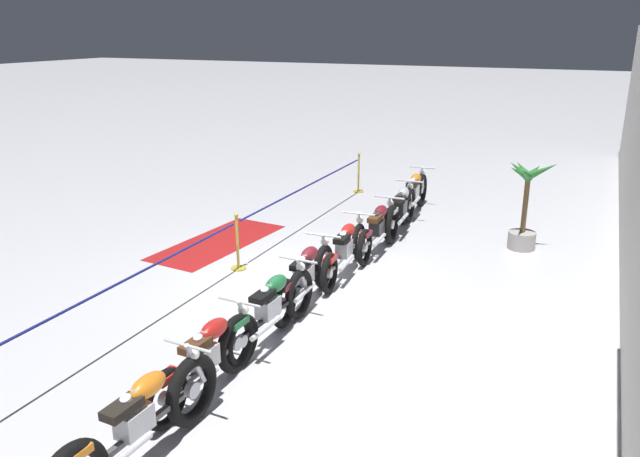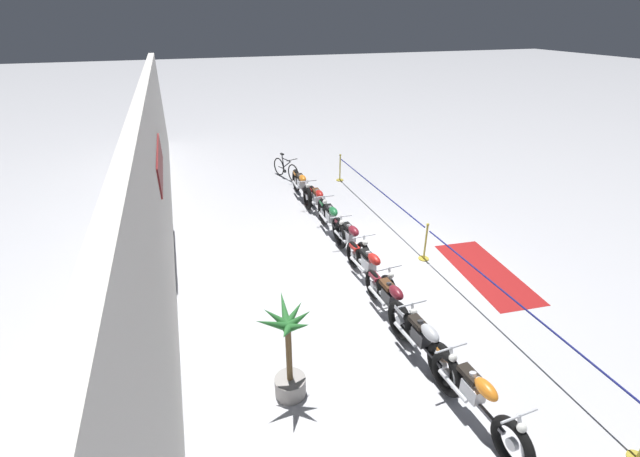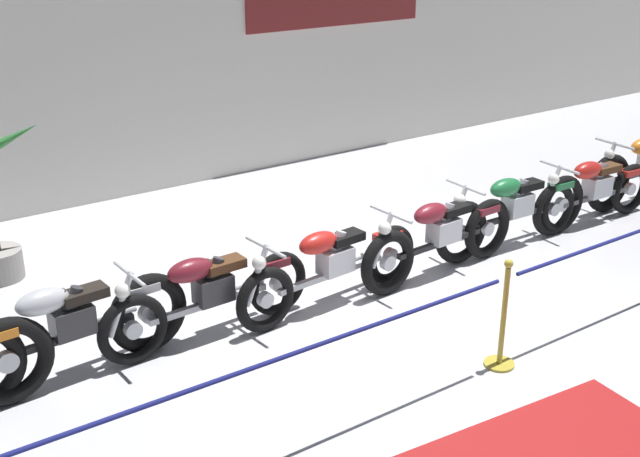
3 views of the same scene
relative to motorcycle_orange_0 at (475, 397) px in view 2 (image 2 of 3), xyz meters
name	(u,v)px [view 2 (image 2 of 3)]	position (x,y,z in m)	size (l,w,h in m)	color
ground_plane	(378,264)	(4.77, -0.61, -0.48)	(120.00, 120.00, 0.00)	silver
back_wall	(155,217)	(4.77, 4.51, 1.62)	(28.00, 0.29, 4.20)	silver
motorcycle_orange_0	(475,397)	(0.00, 0.00, 0.00)	(2.45, 0.62, 0.97)	black
motorcycle_silver_1	(422,342)	(1.37, 0.13, 0.00)	(2.31, 0.62, 0.97)	black
motorcycle_maroon_2	(391,300)	(2.71, 0.08, -0.02)	(2.26, 0.62, 0.92)	black
motorcycle_red_3	(370,267)	(4.05, -0.05, -0.02)	(2.37, 0.62, 0.91)	black
motorcycle_maroon_4	(350,239)	(5.49, -0.13, -0.02)	(2.31, 0.62, 0.94)	black
motorcycle_green_5	(331,219)	(6.77, -0.04, 0.00)	(2.46, 0.62, 0.96)	black
motorcycle_red_6	(318,201)	(8.21, -0.10, -0.02)	(2.17, 0.62, 0.92)	black
motorcycle_orange_7	(302,186)	(9.58, 0.04, 0.00)	(2.46, 0.62, 0.98)	black
bicycle	(286,169)	(11.79, 0.05, -0.10)	(1.65, 0.68, 0.96)	black
potted_palm_left_of_row	(288,355)	(1.41, 2.62, 0.38)	(1.11, 0.94, 1.81)	gray
stanchion_far_left	(457,259)	(3.30, -1.88, 0.28)	(12.31, 0.28, 1.05)	gold
stanchion_mid_left	(425,247)	(4.63, -1.88, -0.12)	(0.28, 0.28, 1.05)	gold
stanchion_mid_right	(340,172)	(10.93, -1.88, -0.12)	(0.28, 0.28, 1.05)	gold
floor_banner	(486,272)	(3.55, -3.03, -0.47)	(3.09, 1.27, 0.01)	maroon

